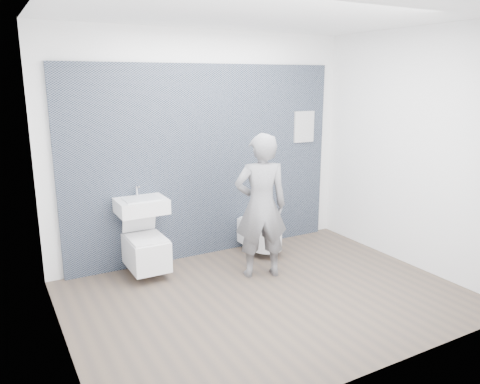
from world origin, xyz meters
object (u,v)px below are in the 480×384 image
toilet_rounded (262,234)px  visitor (261,206)px  washbasin (141,206)px  toilet_square (146,250)px

toilet_rounded → visitor: visitor is taller
washbasin → toilet_rounded: (1.55, -0.12, -0.56)m
toilet_square → toilet_rounded: bearing=-1.3°
toilet_square → visitor: size_ratio=0.48×
washbasin → toilet_square: (0.00, -0.09, -0.51)m
toilet_rounded → washbasin: bearing=175.6°
toilet_square → visitor: bearing=-28.4°
visitor → toilet_rounded: bearing=-104.7°
washbasin → toilet_rounded: 1.65m
toilet_rounded → visitor: bearing=-123.2°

